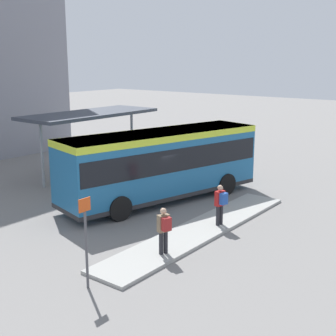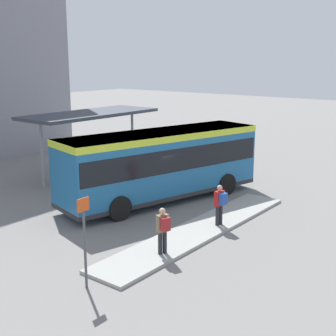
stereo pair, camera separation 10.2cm
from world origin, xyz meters
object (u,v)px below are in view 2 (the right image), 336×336
Objects in this scene: bicycle_blue at (208,159)px; bicycle_black at (200,157)px; platform_sign at (85,239)px; potted_planter_near_shelter at (105,176)px; city_bus at (162,161)px; pedestrian_companion at (163,228)px; pedestrian_waiting at (220,202)px; bicycle_orange at (218,160)px.

bicycle_blue is 0.66m from bicycle_black.
potted_planter_near_shelter is at bearing 42.65° from platform_sign.
pedestrian_companion is at bearing -126.65° from city_bus.
bicycle_black is 17.70m from platform_sign.
platform_sign reaches higher than pedestrian_waiting.
pedestrian_waiting is 0.59× the size of platform_sign.
platform_sign is (-6.77, 0.45, 0.48)m from pedestrian_waiting.
bicycle_black is at bearing -39.26° from pedestrian_waiting.
potted_planter_near_shelter is at bearing -90.60° from bicycle_black.
bicycle_orange is 0.59× the size of platform_sign.
pedestrian_companion is at bearing -7.89° from platform_sign.
platform_sign is (-16.24, -6.95, 1.19)m from bicycle_black.
pedestrian_waiting is at bearing -48.27° from bicycle_blue.
platform_sign is at bearing -64.59° from bicycle_black.
pedestrian_companion is 14.56m from bicycle_orange.
bicycle_black is at bearing 23.16° from platform_sign.
bicycle_blue is 8.25m from potted_planter_near_shelter.
bicycle_black is at bearing 35.95° from city_bus.
pedestrian_waiting is at bearing -95.57° from city_bus.
pedestrian_companion is at bearing 102.45° from pedestrian_waiting.
pedestrian_companion is (-5.15, -4.20, -0.88)m from city_bus.
platform_sign reaches higher than bicycle_blue.
pedestrian_waiting is 7.91m from potted_planter_near_shelter.
city_bus reaches higher than platform_sign.
pedestrian_waiting is 1.22× the size of potted_planter_near_shelter.
city_bus is 7.70× the size of potted_planter_near_shelter.
bicycle_orange is 1.21× the size of potted_planter_near_shelter.
pedestrian_waiting reaches higher than potted_planter_near_shelter.
pedestrian_companion is at bearing -58.37° from bicycle_black.
pedestrian_waiting reaches higher than bicycle_black.
pedestrian_waiting is 1.01× the size of pedestrian_companion.
pedestrian_companion is 14.68m from bicycle_blue.
pedestrian_waiting is 11.59m from bicycle_blue.
pedestrian_companion reaches higher than bicycle_orange.
platform_sign reaches higher than bicycle_black.
bicycle_black is at bearing 179.47° from bicycle_blue.
bicycle_blue reaches higher than bicycle_orange.
bicycle_orange is at bearing 21.21° from bicycle_blue.
pedestrian_waiting is at bearing -3.82° from platform_sign.
potted_planter_near_shelter reaches higher than bicycle_blue.
bicycle_blue is (9.39, 6.75, -0.70)m from pedestrian_waiting.
pedestrian_companion is at bearing 110.46° from bicycle_orange.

